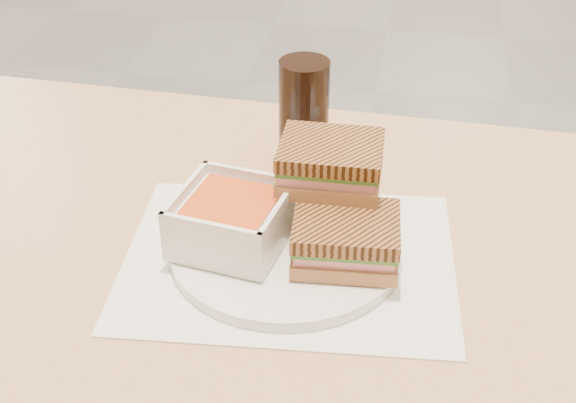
% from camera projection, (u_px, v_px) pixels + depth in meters
% --- Properties ---
extents(main_table, '(1.23, 0.76, 0.75)m').
position_uv_depth(main_table, '(285.00, 319.00, 0.97)').
color(main_table, tan).
rests_on(main_table, ground).
extents(tray_liner, '(0.39, 0.31, 0.00)m').
position_uv_depth(tray_liner, '(289.00, 260.00, 0.89)').
color(tray_liner, white).
rests_on(tray_liner, main_table).
extents(plate, '(0.26, 0.26, 0.01)m').
position_uv_depth(plate, '(286.00, 249.00, 0.89)').
color(plate, white).
rests_on(plate, tray_liner).
extents(soup_bowl, '(0.13, 0.13, 0.06)m').
position_uv_depth(soup_bowl, '(232.00, 221.00, 0.87)').
color(soup_bowl, white).
rests_on(soup_bowl, plate).
extents(panini_lower, '(0.12, 0.10, 0.05)m').
position_uv_depth(panini_lower, '(346.00, 239.00, 0.85)').
color(panini_lower, '#A9764D').
rests_on(panini_lower, plate).
extents(panini_upper, '(0.11, 0.10, 0.05)m').
position_uv_depth(panini_upper, '(331.00, 163.00, 0.88)').
color(panini_upper, '#A9764D').
rests_on(panini_upper, panini_lower).
extents(cola_glass, '(0.07, 0.07, 0.14)m').
position_uv_depth(cola_glass, '(304.00, 112.00, 1.03)').
color(cola_glass, black).
rests_on(cola_glass, main_table).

